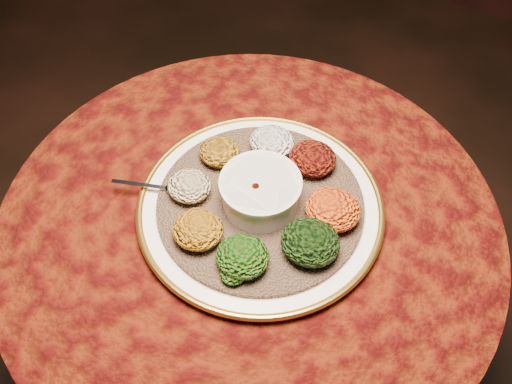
% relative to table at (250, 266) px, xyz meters
% --- Properties ---
extents(table, '(0.96, 0.96, 0.73)m').
position_rel_table_xyz_m(table, '(0.00, 0.00, 0.00)').
color(table, black).
rests_on(table, ground).
extents(platter, '(0.56, 0.56, 0.02)m').
position_rel_table_xyz_m(platter, '(0.01, 0.02, 0.19)').
color(platter, white).
rests_on(platter, table).
extents(injera, '(0.49, 0.49, 0.01)m').
position_rel_table_xyz_m(injera, '(0.01, 0.02, 0.20)').
color(injera, '#8A6345').
rests_on(injera, platter).
extents(stew_bowl, '(0.15, 0.15, 0.06)m').
position_rel_table_xyz_m(stew_bowl, '(0.01, 0.02, 0.24)').
color(stew_bowl, silver).
rests_on(stew_bowl, injera).
extents(spoon, '(0.14, 0.06, 0.01)m').
position_rel_table_xyz_m(spoon, '(-0.16, -0.03, 0.21)').
color(spoon, silver).
rests_on(spoon, injera).
extents(portion_ayib, '(0.09, 0.09, 0.04)m').
position_rel_table_xyz_m(portion_ayib, '(-0.03, 0.15, 0.23)').
color(portion_ayib, white).
rests_on(portion_ayib, injera).
extents(portion_kitfo, '(0.09, 0.09, 0.04)m').
position_rel_table_xyz_m(portion_kitfo, '(0.06, 0.15, 0.23)').
color(portion_kitfo, black).
rests_on(portion_kitfo, injera).
extents(portion_tikil, '(0.10, 0.10, 0.05)m').
position_rel_table_xyz_m(portion_tikil, '(0.14, 0.05, 0.23)').
color(portion_tikil, '#B8840F').
rests_on(portion_tikil, injera).
extents(portion_gomen, '(0.10, 0.10, 0.05)m').
position_rel_table_xyz_m(portion_gomen, '(0.14, -0.03, 0.23)').
color(portion_gomen, black).
rests_on(portion_gomen, injera).
extents(portion_mixveg, '(0.09, 0.09, 0.04)m').
position_rel_table_xyz_m(portion_mixveg, '(0.04, -0.11, 0.23)').
color(portion_mixveg, '#AB3B0B').
rests_on(portion_mixveg, injera).
extents(portion_kik, '(0.09, 0.09, 0.04)m').
position_rel_table_xyz_m(portion_kik, '(-0.05, -0.09, 0.23)').
color(portion_kik, '#9F640E').
rests_on(portion_kik, injera).
extents(portion_timatim, '(0.08, 0.08, 0.04)m').
position_rel_table_xyz_m(portion_timatim, '(-0.12, -0.02, 0.23)').
color(portion_timatim, maroon).
rests_on(portion_timatim, injera).
extents(portion_shiro, '(0.08, 0.08, 0.04)m').
position_rel_table_xyz_m(portion_shiro, '(-0.11, 0.08, 0.23)').
color(portion_shiro, '#A37213').
rests_on(portion_shiro, injera).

